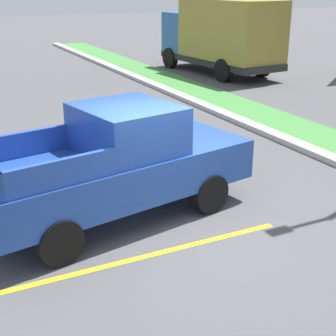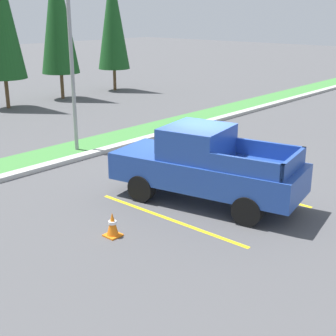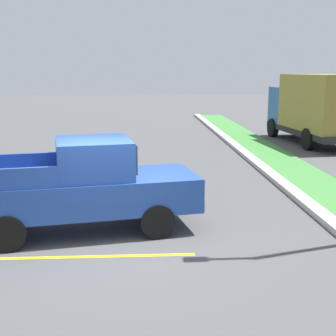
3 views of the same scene
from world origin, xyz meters
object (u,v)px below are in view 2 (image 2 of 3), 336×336
at_px(street_light, 73,37).
at_px(pickup_truck_main, 205,166).
at_px(traffic_cone, 112,225).
at_px(cypress_tree_rightmost, 57,11).
at_px(cypress_tree_far_right, 113,17).

bearing_deg(street_light, pickup_truck_main, -97.53).
bearing_deg(traffic_cone, cypress_tree_rightmost, 56.59).
bearing_deg(street_light, traffic_cone, -122.65).
bearing_deg(pickup_truck_main, cypress_tree_far_right, 54.46).
relative_size(pickup_truck_main, traffic_cone, 9.14).
distance_m(cypress_tree_far_right, traffic_cone, 22.28).
xyz_separation_m(cypress_tree_far_right, traffic_cone, (-14.82, -16.08, -4.30)).
height_order(street_light, traffic_cone, street_light).
bearing_deg(traffic_cone, street_light, 57.35).
distance_m(cypress_tree_rightmost, cypress_tree_far_right, 4.26).
relative_size(cypress_tree_far_right, traffic_cone, 13.01).
xyz_separation_m(pickup_truck_main, street_light, (0.86, 6.52, 3.10)).
bearing_deg(traffic_cone, pickup_truck_main, -5.06).
relative_size(pickup_truck_main, street_light, 0.77).
bearing_deg(cypress_tree_rightmost, pickup_truck_main, -114.50).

